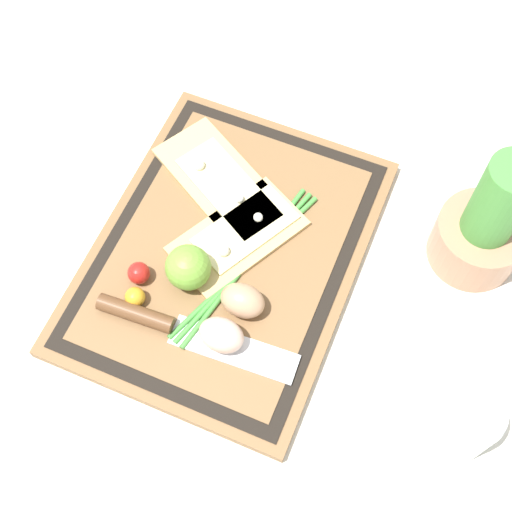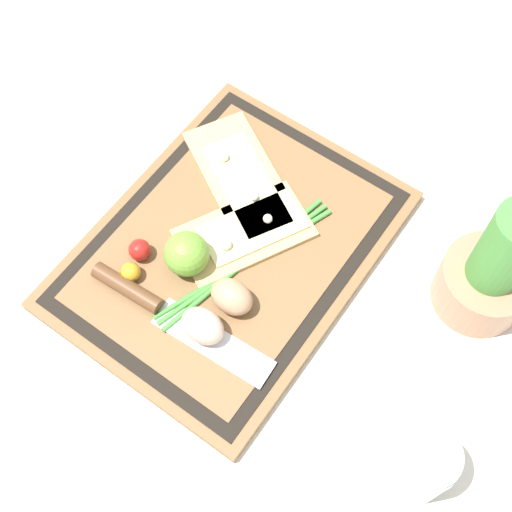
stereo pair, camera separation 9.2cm
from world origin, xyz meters
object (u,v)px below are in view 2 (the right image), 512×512
(pizza_slice_far, at_px, (246,232))
(sauce_jar, at_px, (419,466))
(cherry_tomato_red, at_px, (140,250))
(pizza_slice_near, at_px, (242,179))
(lime, at_px, (187,254))
(egg_pink, at_px, (203,326))
(cherry_tomato_yellow, at_px, (130,272))
(knife, at_px, (151,303))
(egg_brown, at_px, (232,297))
(herb_pot, at_px, (490,274))

(pizza_slice_far, bearing_deg, sauce_jar, 67.75)
(cherry_tomato_red, xyz_separation_m, sauce_jar, (0.03, 0.43, 0.01))
(pizza_slice_near, distance_m, lime, 0.15)
(egg_pink, bearing_deg, cherry_tomato_red, -106.06)
(cherry_tomato_red, distance_m, sauce_jar, 0.43)
(egg_pink, relative_size, cherry_tomato_yellow, 2.19)
(cherry_tomato_yellow, height_order, sauce_jar, sauce_jar)
(sauce_jar, bearing_deg, cherry_tomato_yellow, -90.13)
(sauce_jar, bearing_deg, knife, -87.56)
(lime, bearing_deg, pizza_slice_near, -172.97)
(lime, bearing_deg, sauce_jar, 81.20)
(egg_brown, relative_size, lime, 0.97)
(egg_pink, height_order, cherry_tomato_yellow, egg_pink)
(egg_brown, bearing_deg, herb_pot, 128.73)
(egg_brown, height_order, herb_pot, herb_pot)
(pizza_slice_near, relative_size, cherry_tomato_yellow, 8.68)
(egg_brown, xyz_separation_m, cherry_tomato_yellow, (0.04, -0.13, -0.01))
(cherry_tomato_yellow, bearing_deg, egg_pink, 86.65)
(egg_pink, bearing_deg, pizza_slice_near, -156.30)
(knife, relative_size, cherry_tomato_red, 9.06)
(pizza_slice_near, bearing_deg, egg_pink, 23.70)
(pizza_slice_near, relative_size, cherry_tomato_red, 7.81)
(herb_pot, bearing_deg, cherry_tomato_red, -61.24)
(egg_pink, bearing_deg, herb_pot, 134.65)
(pizza_slice_near, bearing_deg, cherry_tomato_red, -13.62)
(knife, distance_m, sauce_jar, 0.37)
(egg_pink, xyz_separation_m, cherry_tomato_yellow, (-0.01, -0.12, -0.01))
(egg_brown, bearing_deg, egg_pink, -6.44)
(egg_brown, relative_size, sauce_jar, 0.54)
(egg_brown, relative_size, cherry_tomato_yellow, 2.19)
(egg_brown, height_order, sauce_jar, sauce_jar)
(herb_pot, distance_m, sauce_jar, 0.25)
(pizza_slice_far, xyz_separation_m, sauce_jar, (0.14, 0.34, 0.02))
(pizza_slice_far, relative_size, egg_pink, 3.49)
(cherry_tomato_red, distance_m, herb_pot, 0.44)
(cherry_tomato_yellow, xyz_separation_m, herb_pot, (-0.24, 0.38, 0.04))
(cherry_tomato_red, bearing_deg, cherry_tomato_yellow, 18.56)
(cherry_tomato_red, xyz_separation_m, cherry_tomato_yellow, (0.03, 0.01, -0.00))
(pizza_slice_near, bearing_deg, cherry_tomato_yellow, -8.70)
(pizza_slice_near, relative_size, sauce_jar, 2.15)
(pizza_slice_near, distance_m, egg_pink, 0.23)
(knife, xyz_separation_m, sauce_jar, (-0.02, 0.37, 0.02))
(cherry_tomato_yellow, bearing_deg, cherry_tomato_red, -161.44)
(knife, relative_size, egg_brown, 4.59)
(egg_pink, height_order, sauce_jar, sauce_jar)
(knife, xyz_separation_m, egg_pink, (-0.01, 0.08, 0.01))
(egg_brown, bearing_deg, pizza_slice_near, -148.16)
(lime, distance_m, cherry_tomato_yellow, 0.08)
(pizza_slice_far, relative_size, sauce_jar, 1.90)
(herb_pot, bearing_deg, pizza_slice_far, -70.00)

